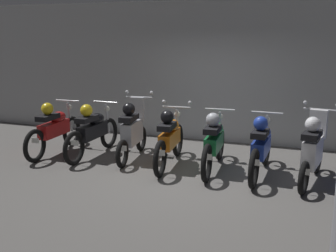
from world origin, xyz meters
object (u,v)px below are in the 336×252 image
Objects in this scene: motorbike_slot_6 at (313,149)px; motorbike_slot_1 at (93,130)px; motorbike_slot_2 at (132,130)px; motorbike_slot_3 at (170,138)px; motorbike_slot_5 at (261,146)px; motorbike_slot_4 at (214,142)px; motorbike_slot_0 at (54,128)px.

motorbike_slot_1 is at bearing 178.00° from motorbike_slot_6.
motorbike_slot_2 is 0.85m from motorbike_slot_3.
motorbike_slot_2 is at bearing 6.82° from motorbike_slot_1.
motorbike_slot_5 is (1.66, 0.00, -0.00)m from motorbike_slot_3.
motorbike_slot_3 reaches higher than motorbike_slot_5.
motorbike_slot_6 reaches higher than motorbike_slot_1.
motorbike_slot_2 reaches higher than motorbike_slot_5.
motorbike_slot_5 is at bearing 0.14° from motorbike_slot_3.
motorbike_slot_4 is at bearing 176.28° from motorbike_slot_6.
motorbike_slot_6 is at bearing -2.00° from motorbike_slot_1.
motorbike_slot_1 and motorbike_slot_4 have the same top height.
motorbike_slot_0 is 1.00× the size of motorbike_slot_1.
motorbike_slot_1 is 1.66m from motorbike_slot_3.
motorbike_slot_4 is 1.00× the size of motorbike_slot_5.
motorbike_slot_2 is 1.67m from motorbike_slot_4.
motorbike_slot_0 is at bearing -173.02° from motorbike_slot_2.
motorbike_slot_5 is at bearing 0.53° from motorbike_slot_0.
motorbike_slot_3 is 1.17× the size of motorbike_slot_6.
motorbike_slot_2 is at bearing 6.98° from motorbike_slot_0.
motorbike_slot_0 is 0.84m from motorbike_slot_1.
motorbike_slot_5 is at bearing -2.02° from motorbike_slot_4.
motorbike_slot_2 is 0.86× the size of motorbike_slot_4.
motorbike_slot_3 is at bearing 178.28° from motorbike_slot_6.
motorbike_slot_3 reaches higher than motorbike_slot_4.
motorbike_slot_6 is (4.16, -0.15, 0.04)m from motorbike_slot_1.
motorbike_slot_5 is at bearing -3.78° from motorbike_slot_2.
motorbike_slot_3 is at bearing -179.86° from motorbike_slot_5.
motorbike_slot_4 is 1.17× the size of motorbike_slot_6.
motorbike_slot_3 is at bearing -2.41° from motorbike_slot_1.
motorbike_slot_6 is at bearing -1.72° from motorbike_slot_3.
motorbike_slot_6 reaches higher than motorbike_slot_3.
motorbike_slot_2 reaches higher than motorbike_slot_4.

